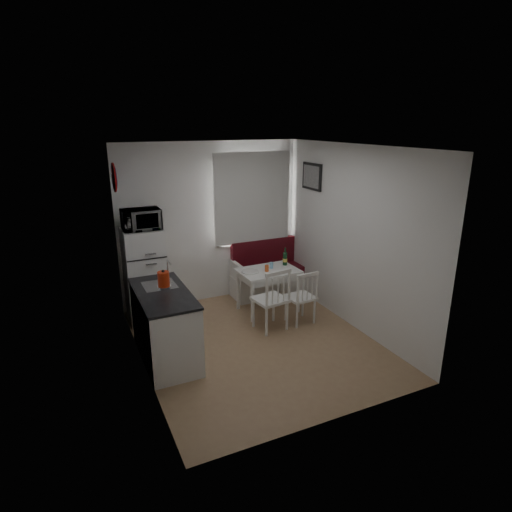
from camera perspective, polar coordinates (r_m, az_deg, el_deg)
The scene contains 22 objects.
floor at distance 5.95m, azimuth 0.11°, elevation -11.49°, with size 3.00×3.50×0.02m, color #9E7854.
ceiling at distance 5.21m, azimuth 0.12°, elevation 14.41°, with size 3.00×3.50×0.02m, color white.
wall_back at distance 7.01m, azimuth -6.00°, elevation 4.36°, with size 3.00×0.02×2.60m, color white.
wall_front at distance 4.02m, azimuth 10.84°, elevation -6.03°, with size 3.00×0.02×2.60m, color white.
wall_left at distance 5.02m, azimuth -15.60°, elevation -1.55°, with size 0.02×3.50×2.60m, color white.
wall_right at distance 6.20m, azimuth 12.78°, elevation 2.28°, with size 0.02×3.50×2.60m, color white.
window at distance 7.17m, azimuth -0.67°, elevation 7.41°, with size 1.22×0.06×1.47m, color white.
curtain at distance 7.09m, azimuth -0.43°, elevation 7.72°, with size 1.35×0.02×1.50m, color white.
kitchen_counter at distance 5.53m, azimuth -12.07°, elevation -8.95°, with size 0.62×1.32×1.16m.
wall_sign at distance 6.24m, azimuth -18.33°, elevation 9.91°, with size 0.40×0.40×0.03m, color navy.
picture_frame at distance 6.93m, azimuth 7.44°, elevation 10.47°, with size 0.04×0.52×0.42m, color black.
bench at distance 7.43m, azimuth 1.76°, elevation -2.72°, with size 1.32×0.51×0.94m.
dining_table at distance 6.66m, azimuth 1.63°, elevation -2.49°, with size 0.92×0.66×0.68m.
chair_left at distance 6.01m, azimuth 2.34°, elevation -5.02°, with size 0.49×0.48×0.50m.
chair_right at distance 6.28m, azimuth 6.36°, elevation -4.81°, with size 0.41×0.40×0.44m.
fridge at distance 6.56m, azimuth -14.58°, elevation -2.45°, with size 0.56×0.56×1.41m, color white.
microwave at distance 6.28m, azimuth -15.08°, elevation 4.73°, with size 0.53×0.36×0.30m, color white.
kettle at distance 5.42m, azimuth -12.22°, elevation -3.05°, with size 0.17×0.17×0.23m, color red.
wine_bottle at distance 6.83m, azimuth 3.90°, elevation -0.06°, with size 0.07×0.07×0.29m, color #133C1E, non-canonical shape.
drinking_glass_orange at distance 6.56m, azimuth 1.44°, elevation -1.65°, with size 0.06×0.06×0.10m, color #DC5D24.
drinking_glass_blue at distance 6.70m, azimuth 2.06°, elevation -1.25°, with size 0.06×0.06×0.10m, color #90CFF4.
plate at distance 6.53m, azimuth -0.80°, elevation -2.10°, with size 0.26×0.26×0.02m, color white.
Camera 1 is at (-2.21, -4.71, 2.88)m, focal length 30.00 mm.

